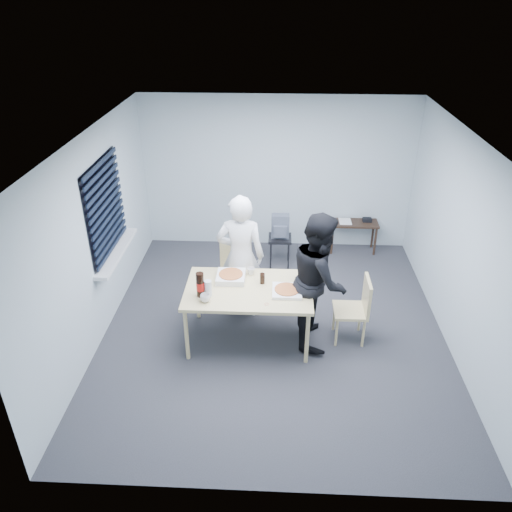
# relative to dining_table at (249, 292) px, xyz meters

# --- Properties ---
(room) EXTENTS (5.00, 5.00, 5.00)m
(room) POSITION_rel_dining_table_xyz_m (-1.87, 0.65, 0.73)
(room) COLOR #29292D
(room) RESTS_ON ground
(dining_table) EXTENTS (1.58, 1.00, 0.77)m
(dining_table) POSITION_rel_dining_table_xyz_m (0.00, 0.00, 0.00)
(dining_table) COLOR #D2BA86
(dining_table) RESTS_ON ground
(chair_far) EXTENTS (0.42, 0.42, 0.89)m
(chair_far) POSITION_rel_dining_table_xyz_m (-0.27, 0.97, -0.20)
(chair_far) COLOR #D2BA86
(chair_far) RESTS_ON ground
(chair_right) EXTENTS (0.42, 0.42, 0.89)m
(chair_right) POSITION_rel_dining_table_xyz_m (1.38, 0.07, -0.20)
(chair_right) COLOR #D2BA86
(chair_right) RESTS_ON ground
(person_white) EXTENTS (0.65, 0.42, 1.77)m
(person_white) POSITION_rel_dining_table_xyz_m (-0.14, 0.59, 0.18)
(person_white) COLOR silver
(person_white) RESTS_ON ground
(person_black) EXTENTS (0.47, 0.86, 1.77)m
(person_black) POSITION_rel_dining_table_xyz_m (0.87, 0.06, 0.18)
(person_black) COLOR black
(person_black) RESTS_ON ground
(side_table) EXTENTS (0.81, 0.36, 0.54)m
(side_table) POSITION_rel_dining_table_xyz_m (1.64, 2.53, -0.25)
(side_table) COLOR #352118
(side_table) RESTS_ON ground
(stool) EXTENTS (0.37, 0.37, 0.51)m
(stool) POSITION_rel_dining_table_xyz_m (0.39, 1.96, -0.31)
(stool) COLOR black
(stool) RESTS_ON ground
(backpack) EXTENTS (0.28, 0.21, 0.39)m
(backpack) POSITION_rel_dining_table_xyz_m (0.39, 1.95, -0.01)
(backpack) COLOR #575D64
(backpack) RESTS_ON stool
(pizza_box_a) EXTENTS (0.36, 0.36, 0.09)m
(pizza_box_a) POSITION_rel_dining_table_xyz_m (-0.24, 0.21, 0.10)
(pizza_box_a) COLOR white
(pizza_box_a) RESTS_ON dining_table
(pizza_box_b) EXTENTS (0.36, 0.36, 0.05)m
(pizza_box_b) POSITION_rel_dining_table_xyz_m (0.48, -0.06, 0.08)
(pizza_box_b) COLOR white
(pizza_box_b) RESTS_ON dining_table
(mug_a) EXTENTS (0.17, 0.17, 0.10)m
(mug_a) POSITION_rel_dining_table_xyz_m (-0.50, -0.31, 0.11)
(mug_a) COLOR silver
(mug_a) RESTS_ON dining_table
(mug_b) EXTENTS (0.10, 0.10, 0.09)m
(mug_b) POSITION_rel_dining_table_xyz_m (0.01, 0.35, 0.11)
(mug_b) COLOR silver
(mug_b) RESTS_ON dining_table
(cola_glass) EXTENTS (0.07, 0.07, 0.14)m
(cola_glass) POSITION_rel_dining_table_xyz_m (0.17, 0.13, 0.13)
(cola_glass) COLOR black
(cola_glass) RESTS_ON dining_table
(soda_bottle) EXTENTS (0.10, 0.10, 0.32)m
(soda_bottle) POSITION_rel_dining_table_xyz_m (-0.57, -0.19, 0.21)
(soda_bottle) COLOR black
(soda_bottle) RESTS_ON dining_table
(plastic_cups) EXTENTS (0.11, 0.11, 0.21)m
(plastic_cups) POSITION_rel_dining_table_xyz_m (-0.48, -0.18, 0.16)
(plastic_cups) COLOR silver
(plastic_cups) RESTS_ON dining_table
(rubber_band) EXTENTS (0.05, 0.05, 0.00)m
(rubber_band) POSITION_rel_dining_table_xyz_m (0.23, -0.33, 0.06)
(rubber_band) COLOR red
(rubber_band) RESTS_ON dining_table
(papers) EXTENTS (0.22, 0.29, 0.00)m
(papers) POSITION_rel_dining_table_xyz_m (1.49, 2.55, -0.17)
(papers) COLOR white
(papers) RESTS_ON side_table
(black_box) EXTENTS (0.18, 0.15, 0.06)m
(black_box) POSITION_rel_dining_table_xyz_m (1.86, 2.57, -0.14)
(black_box) COLOR black
(black_box) RESTS_ON side_table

